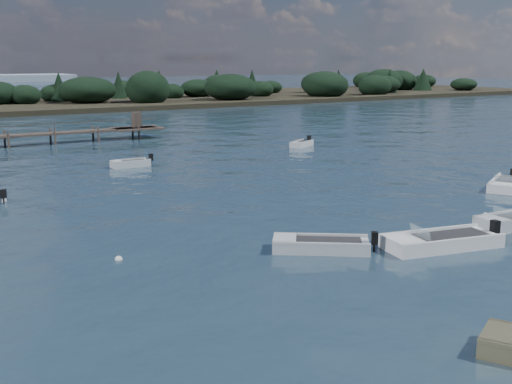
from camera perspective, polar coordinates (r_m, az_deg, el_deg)
ground at (r=78.18m, az=-16.55°, el=5.34°), size 400.00×400.00×0.00m
tender_far_white at (r=49.94m, az=-11.08°, el=2.39°), size 3.27×1.23×1.12m
dinghy_mid_white_b at (r=43.92m, az=21.39°, el=0.52°), size 4.80×3.65×1.22m
dinghy_mid_white_a at (r=29.30m, az=16.13°, el=-4.44°), size 5.70×3.00×1.31m
tender_far_grey_b at (r=60.51m, az=4.09°, el=4.20°), size 3.20×2.41×1.11m
dinghy_mid_grey at (r=27.84m, az=5.77°, el=-4.91°), size 4.24×3.72×1.13m
buoy_b at (r=35.97m, az=19.73°, el=-1.97°), size 0.32×0.32×0.32m
buoy_c at (r=27.15m, az=-12.12°, el=-5.90°), size 0.32×0.32×0.32m
far_headland at (r=123.89m, az=-10.50°, el=8.75°), size 190.00×40.00×5.80m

